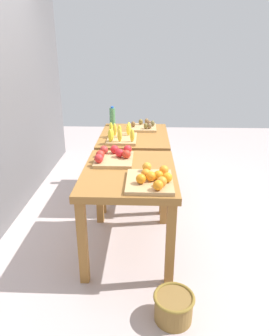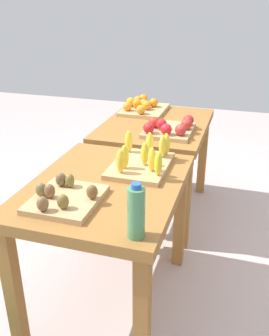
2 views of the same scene
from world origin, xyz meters
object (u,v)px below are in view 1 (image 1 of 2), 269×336
Objects in this scene: display_table_left at (129,183)px; kiwi_bin at (144,127)px; watermelon_pile at (153,161)px; wicker_basket at (174,307)px; apple_bin at (114,156)px; water_bottle at (112,116)px; display_table_right at (134,144)px; orange_bin at (152,179)px; banana_crate at (121,136)px.

display_table_left is 1.39m from kiwi_bin.
wicker_basket is at bearing -178.21° from watermelon_pile.
apple_bin is 1.18m from kiwi_bin.
water_bottle reaches higher than kiwi_bin.
watermelon_pile reaches higher than wicker_basket.
water_bottle is at bearing 11.00° from display_table_left.
orange_bin is at bearing -172.19° from display_table_right.
kiwi_bin is at bearing -4.77° from display_table_left.
wicker_basket is (-2.19, -0.24, -0.72)m from kiwi_bin.
kiwi_bin is at bearing -26.41° from banana_crate.
banana_crate is at bearing 160.58° from watermelon_pile.
wicker_basket is at bearing -163.95° from banana_crate.
display_table_left is at bearing -145.78° from apple_bin.
water_bottle is at bearing 128.61° from watermelon_pile.
apple_bin is 0.65m from banana_crate.
display_table_left is 2.84× the size of kiwi_bin.
water_bottle is at bearing 67.38° from kiwi_bin.
display_table_right is 0.33m from banana_crate.
display_table_left is at bearing 23.25° from wicker_basket.
display_table_right reaches higher than watermelon_pile.
banana_crate is at bearing 151.34° from display_table_right.
apple_bin is (0.50, 0.35, 0.00)m from orange_bin.
orange_bin reaches higher than display_table_right.
display_table_right is at bearing -28.66° from banana_crate.
kiwi_bin is 0.95m from watermelon_pile.
apple_bin is 0.65× the size of watermelon_pile.
wicker_basket is at bearing -156.75° from display_table_left.
orange_bin is at bearing -145.08° from display_table_left.
apple_bin is 1.95m from watermelon_pile.
apple_bin reaches higher than watermelon_pile.
watermelon_pile is at bearing -19.42° from banana_crate.
apple_bin is 1.33m from water_bottle.
display_table_right is 2.60× the size of apple_bin.
display_table_left is at bearing 180.00° from display_table_right.
display_table_left is 1.60m from water_bottle.
banana_crate is 1.39m from watermelon_pile.
apple_bin is at bearing 170.16° from display_table_right.
watermelon_pile is at bearing -13.24° from apple_bin.
display_table_right is at bearing 163.41° from watermelon_pile.
kiwi_bin is at bearing 2.65° from orange_bin.
wicker_basket is (-1.69, -0.49, -0.74)m from banana_crate.
wicker_basket is (-2.36, -0.65, -0.81)m from water_bottle.
kiwi_bin is 2.32m from wicker_basket.
apple_bin is 0.91× the size of banana_crate.
orange_bin is at bearing -164.88° from water_bottle.
watermelon_pile is (2.00, -0.26, -0.55)m from display_table_left.
watermelon_pile is (0.62, -0.15, -0.70)m from kiwi_bin.
display_table_right reaches higher than wicker_basket.
display_table_left is 1.00× the size of display_table_right.
display_table_left is 1.05m from wicker_basket.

